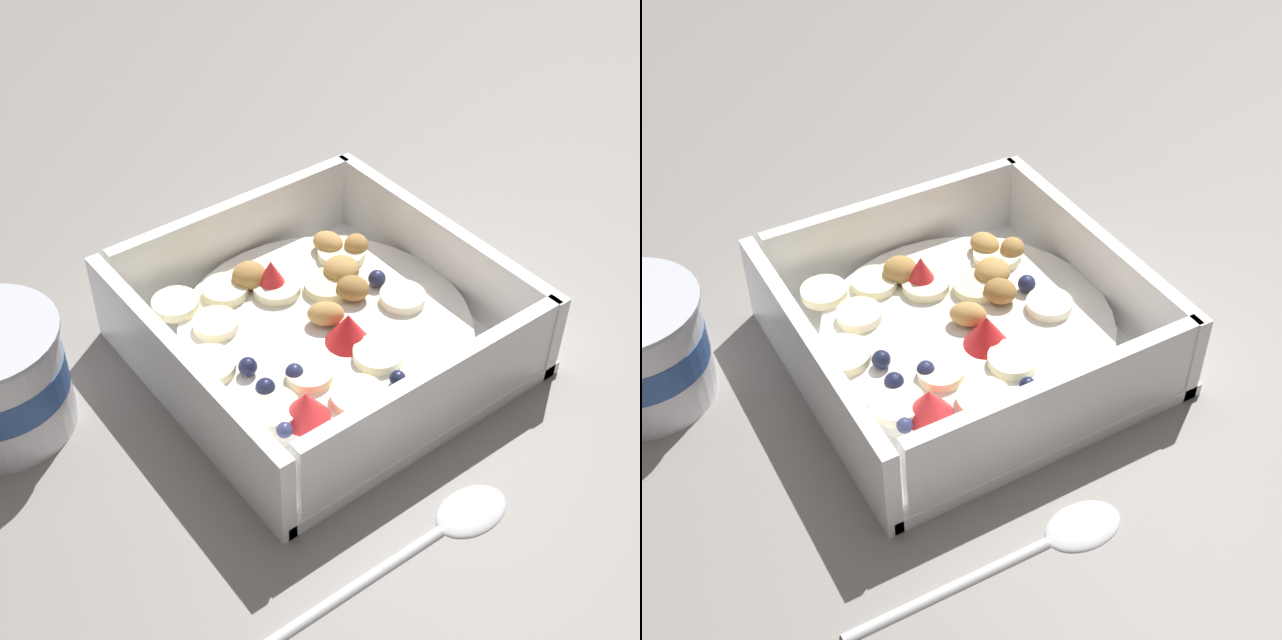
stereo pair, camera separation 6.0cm
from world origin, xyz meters
The scene contains 3 objects.
ground_plane centered at (0.00, 0.00, 0.00)m, with size 2.40×2.40×0.00m, color gray.
fruit_bowl centered at (0.00, 0.01, 0.02)m, with size 0.23×0.23×0.07m.
spoon centered at (-0.16, 0.04, 0.00)m, with size 0.03×0.17×0.01m.
Camera 1 is at (-0.36, 0.28, 0.43)m, focal length 50.17 mm.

